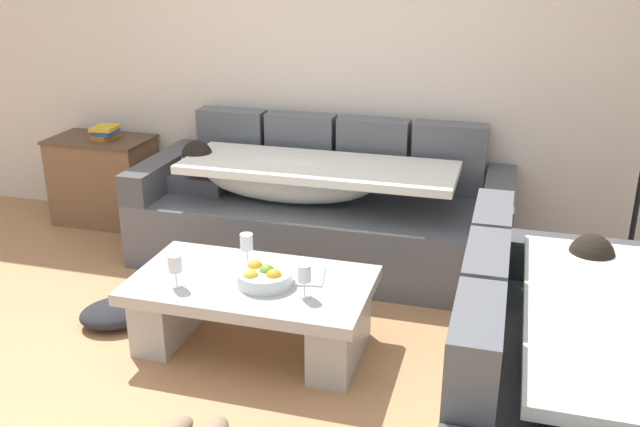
{
  "coord_description": "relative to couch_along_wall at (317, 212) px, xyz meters",
  "views": [
    {
      "loc": [
        1.33,
        -2.44,
        1.94
      ],
      "look_at": [
        0.34,
        1.04,
        0.55
      ],
      "focal_mm": 39.27,
      "sensor_mm": 36.0,
      "label": 1
    }
  ],
  "objects": [
    {
      "name": "wine_glass_far_back",
      "position": [
        -0.1,
        -0.96,
        0.17
      ],
      "size": [
        0.07,
        0.07,
        0.17
      ],
      "color": "silver",
      "rests_on": "coffee_table"
    },
    {
      "name": "side_cabinet",
      "position": [
        -1.7,
        0.23,
        -0.01
      ],
      "size": [
        0.72,
        0.44,
        0.64
      ],
      "color": "brown",
      "rests_on": "ground_plane"
    },
    {
      "name": "fruit_bowl",
      "position": [
        0.07,
        -1.16,
        0.09
      ],
      "size": [
        0.28,
        0.28,
        0.1
      ],
      "color": "silver",
      "rests_on": "coffee_table"
    },
    {
      "name": "wine_glass_near_left",
      "position": [
        -0.34,
        -1.3,
        0.17
      ],
      "size": [
        0.07,
        0.07,
        0.17
      ],
      "color": "silver",
      "rests_on": "coffee_table"
    },
    {
      "name": "book_stack_on_cabinet",
      "position": [
        -1.65,
        0.23,
        0.36
      ],
      "size": [
        0.18,
        0.22,
        0.09
      ],
      "color": "#B76623",
      "rests_on": "side_cabinet"
    },
    {
      "name": "wine_glass_near_right",
      "position": [
        0.3,
        -1.23,
        0.17
      ],
      "size": [
        0.07,
        0.07,
        0.17
      ],
      "color": "silver",
      "rests_on": "coffee_table"
    },
    {
      "name": "couch_along_wall",
      "position": [
        0.0,
        0.0,
        0.0
      ],
      "size": [
        2.37,
        0.92,
        0.88
      ],
      "color": "#55585D",
      "rests_on": "ground_plane"
    },
    {
      "name": "couch_near_window",
      "position": [
        1.49,
        -1.59,
        0.0
      ],
      "size": [
        0.92,
        1.81,
        0.88
      ],
      "rotation": [
        0.0,
        0.0,
        1.57
      ],
      "color": "#55585D",
      "rests_on": "ground_plane"
    },
    {
      "name": "ground_plane",
      "position": [
        -0.16,
        -1.62,
        -0.33
      ],
      "size": [
        14.0,
        14.0,
        0.0
      ],
      "primitive_type": "plane",
      "color": "#B27B4F"
    },
    {
      "name": "open_magazine",
      "position": [
        0.19,
        -1.04,
        0.05
      ],
      "size": [
        0.31,
        0.26,
        0.01
      ],
      "primitive_type": "cube",
      "rotation": [
        0.0,
        0.0,
        0.19
      ],
      "color": "white",
      "rests_on": "coffee_table"
    },
    {
      "name": "crumpled_garment",
      "position": [
        -0.82,
        -1.11,
        -0.27
      ],
      "size": [
        0.51,
        0.5,
        0.12
      ],
      "primitive_type": "ellipsoid",
      "rotation": [
        0.0,
        0.0,
        0.67
      ],
      "color": "#232328",
      "rests_on": "ground_plane"
    },
    {
      "name": "coffee_table",
      "position": [
        -0.01,
        -1.13,
        -0.09
      ],
      "size": [
        1.2,
        0.68,
        0.38
      ],
      "color": "#B0ADAB",
      "rests_on": "ground_plane"
    },
    {
      "name": "back_wall",
      "position": [
        -0.16,
        0.53,
        1.02
      ],
      "size": [
        9.0,
        0.1,
        2.7
      ],
      "primitive_type": "cube",
      "color": "beige",
      "rests_on": "ground_plane"
    }
  ]
}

